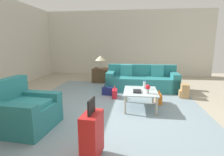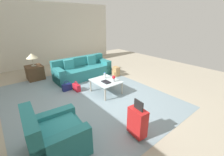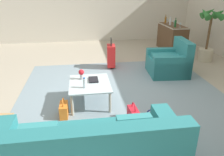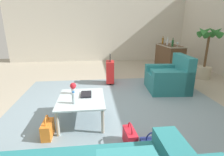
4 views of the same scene
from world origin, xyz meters
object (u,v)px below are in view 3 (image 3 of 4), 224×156
Objects in this scene: backpack_tan at (7,130)px; potted_palm at (209,34)px; bar_console at (172,37)px; coffee_table_book at (93,80)px; couch at (89,154)px; armchair at (170,63)px; handbag_orange at (64,110)px; wine_glass_right_of_centre at (180,24)px; wine_bottle_clear at (170,22)px; coffee_table at (90,86)px; wine_bottle_amber at (165,20)px; wine_bottle_green at (175,24)px; handbag_navy at (151,121)px; wine_glass_left_of_centre at (174,22)px; wine_glass_leftmost at (167,20)px; handbag_red at (133,115)px; flower_vase at (81,73)px; water_bottle at (85,83)px; suitcase_red at (111,55)px.

backpack_tan is 0.24× the size of potted_palm.
coffee_table_book is at bearing -41.78° from bar_console.
couch is 5.78× the size of backpack_tan.
handbag_orange is (1.71, -2.67, -0.17)m from armchair.
wine_glass_right_of_centre is 0.52m from wine_bottle_clear.
handbag_orange is at bearing -58.09° from potted_palm.
wine_bottle_clear is at bearing 139.27° from coffee_table_book.
bar_console is (-3.50, 3.10, 0.09)m from coffee_table.
wine_bottle_amber is 0.18× the size of potted_palm.
wine_bottle_green is 5.00m from handbag_orange.
armchair is 2.87× the size of handbag_navy.
handbag_orange is at bearing -42.81° from wine_glass_left_of_centre.
coffee_table is at bearing -59.26° from potted_palm.
wine_glass_leftmost is at bearing 142.45° from coffee_table.
wine_bottle_clear is (0.01, -0.14, 0.01)m from wine_glass_left_of_centre.
wine_bottle_clear is (-5.28, 3.09, 0.74)m from couch.
armchair is 6.65× the size of wine_glass_left_of_centre.
potted_palm is (1.81, 0.62, -0.20)m from wine_glass_leftmost.
coffee_table_book is 1.79m from backpack_tan.
coffee_table is 0.62× the size of bar_console.
handbag_red is 0.89× the size of backpack_tan.
armchair is 2.08m from wine_glass_right_of_centre.
handbag_navy is at bearing 42.59° from flower_vase.
handbag_navy is (0.78, 1.05, -0.40)m from water_bottle.
flower_vase is at bearing -138.72° from handbag_red.
backpack_tan is (3.99, -4.42, -0.83)m from wine_glass_right_of_centre.
wine_glass_leftmost is 0.11m from wine_bottle_amber.
coffee_table_book is at bearing -46.71° from wine_glass_right_of_centre.
potted_palm is at bearing 136.39° from couch.
bar_console is at bearing 138.27° from coffee_table_book.
wine_glass_left_of_centre is at bearing 138.88° from water_bottle.
handbag_red is (4.69, -2.29, -0.90)m from wine_bottle_amber.
coffee_table reaches higher than backpack_tan.
wine_glass_right_of_centre is at bearing -144.19° from potted_palm.
wine_glass_left_of_centre is (-3.70, 3.23, 0.49)m from water_bottle.
wine_bottle_amber is 0.84× the size of handbag_orange.
coffee_table_book reaches higher than handbag_red.
flower_vase is 4.66m from wine_glass_left_of_centre.
wine_bottle_clear reaches higher than wine_glass_left_of_centre.
wine_glass_leftmost is at bearing 142.39° from coffee_table_book.
couch is at bearing 15.92° from handbag_orange.
wine_glass_right_of_centre is at bearing 132.11° from backpack_tan.
handbag_orange is at bearing -41.73° from wine_bottle_clear.
coffee_table_book is 0.17× the size of potted_palm.
armchair reaches higher than water_bottle.
coffee_table_book is 1.44m from handbag_navy.
bar_console is 2.83m from suitcase_red.
wine_bottle_clear is 0.75× the size of backpack_tan.
coffee_table is 4.33m from wine_bottle_green.
flower_vase is 1.33× the size of wine_glass_leftmost.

